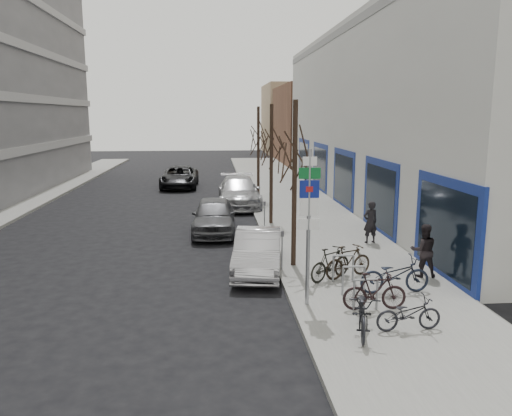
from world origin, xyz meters
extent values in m
plane|color=black|center=(0.00, 0.00, 0.00)|extent=(120.00, 120.00, 0.00)
cube|color=slate|center=(4.50, 10.00, 0.07)|extent=(5.00, 70.00, 0.15)
cube|color=#B7B7B2|center=(17.00, 16.00, 5.00)|extent=(20.00, 32.00, 10.00)
cube|color=brown|center=(13.00, 40.00, 4.00)|extent=(12.00, 14.00, 8.00)
cube|color=#937A5B|center=(13.50, 55.00, 4.50)|extent=(13.00, 12.00, 9.00)
cylinder|color=gray|center=(2.40, 0.00, 2.10)|extent=(0.10, 0.10, 4.20)
cube|color=white|center=(2.40, -0.03, 3.90)|extent=(0.35, 0.03, 0.22)
cube|color=#0C5926|center=(2.40, -0.03, 3.60)|extent=(0.55, 0.03, 0.28)
cube|color=navy|center=(2.40, -0.03, 3.20)|extent=(0.50, 0.03, 0.45)
cube|color=maroon|center=(2.40, -0.04, 3.20)|extent=(0.18, 0.02, 0.14)
cube|color=white|center=(2.40, -0.03, 2.75)|extent=(0.45, 0.03, 0.45)
cube|color=white|center=(2.40, -0.03, 2.30)|extent=(0.55, 0.03, 0.28)
cylinder|color=gray|center=(3.50, -0.50, 0.55)|extent=(0.06, 0.06, 0.80)
cylinder|color=gray|center=(4.10, -0.50, 0.55)|extent=(0.06, 0.06, 0.80)
cylinder|color=gray|center=(3.80, -0.50, 0.95)|extent=(0.60, 0.06, 0.06)
cylinder|color=gray|center=(3.50, 0.60, 0.55)|extent=(0.06, 0.06, 0.80)
cylinder|color=gray|center=(4.10, 0.60, 0.55)|extent=(0.06, 0.06, 0.80)
cylinder|color=gray|center=(3.80, 0.60, 0.95)|extent=(0.60, 0.06, 0.06)
cylinder|color=gray|center=(3.50, 1.70, 0.55)|extent=(0.06, 0.06, 0.80)
cylinder|color=gray|center=(4.10, 1.70, 0.55)|extent=(0.06, 0.06, 0.80)
cylinder|color=gray|center=(3.80, 1.70, 0.95)|extent=(0.60, 0.06, 0.06)
cylinder|color=black|center=(2.60, 3.50, 2.75)|extent=(0.16, 0.16, 5.50)
cylinder|color=black|center=(2.60, 10.00, 2.75)|extent=(0.16, 0.16, 5.50)
cylinder|color=black|center=(2.60, 16.50, 2.75)|extent=(0.16, 0.16, 5.50)
cylinder|color=gray|center=(2.15, 3.00, 0.70)|extent=(0.05, 0.05, 1.10)
cube|color=#3F3F44|center=(2.15, 3.00, 1.33)|extent=(0.10, 0.08, 0.18)
cylinder|color=gray|center=(2.15, 8.50, 0.70)|extent=(0.05, 0.05, 1.10)
cube|color=#3F3F44|center=(2.15, 8.50, 1.33)|extent=(0.10, 0.08, 0.18)
cylinder|color=gray|center=(2.15, 14.00, 0.70)|extent=(0.05, 0.05, 1.10)
cube|color=#3F3F44|center=(2.15, 14.00, 1.33)|extent=(0.10, 0.08, 0.18)
imported|color=black|center=(3.34, -1.80, 0.73)|extent=(1.02, 1.98, 1.16)
imported|color=black|center=(4.03, -0.52, 0.65)|extent=(1.66, 0.52, 1.00)
imported|color=black|center=(4.98, 0.65, 0.75)|extent=(1.99, 0.66, 1.21)
imported|color=black|center=(3.46, 1.89, 0.66)|extent=(1.68, 1.38, 1.03)
imported|color=black|center=(4.42, -1.78, 0.62)|extent=(1.56, 0.54, 0.94)
imported|color=black|center=(4.05, 2.05, 0.67)|extent=(1.77, 1.16, 1.04)
imported|color=#BAB9BF|center=(1.40, 3.29, 0.68)|extent=(1.99, 4.30, 1.36)
imported|color=#4A4A4F|center=(0.00, 8.83, 0.76)|extent=(1.94, 4.53, 1.53)
imported|color=#9A9A9E|center=(1.40, 15.19, 0.81)|extent=(2.28, 5.59, 1.62)
imported|color=black|center=(-2.38, 22.85, 0.74)|extent=(2.53, 5.36, 1.48)
imported|color=black|center=(6.00, 6.10, 0.97)|extent=(0.67, 0.51, 1.64)
imported|color=black|center=(6.36, 1.98, 0.98)|extent=(0.66, 0.48, 1.66)
camera|label=1|loc=(0.03, -12.21, 5.03)|focal=35.00mm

